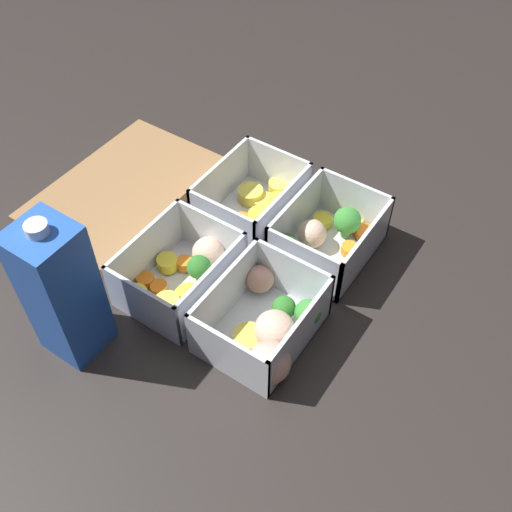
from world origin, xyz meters
The scene contains 7 objects.
ground_plane centered at (0.00, 0.00, 0.00)m, with size 4.00×4.00×0.00m, color #282321.
container_near_left centered at (-0.09, -0.08, 0.03)m, with size 0.15×0.13×0.07m.
container_near_right centered at (0.08, -0.06, 0.03)m, with size 0.17×0.11×0.07m.
container_far_left centered at (-0.07, 0.06, 0.02)m, with size 0.16×0.11×0.07m.
container_far_right centered at (0.09, 0.06, 0.02)m, with size 0.16×0.11×0.07m.
juice_carton centered at (-0.22, 0.12, 0.10)m, with size 0.07×0.07×0.20m.
cutting_board centered at (0.01, 0.25, 0.01)m, with size 0.28×0.18×0.02m.
Camera 1 is at (-0.43, -0.29, 0.62)m, focal length 42.00 mm.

